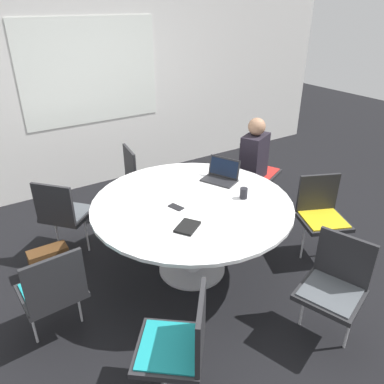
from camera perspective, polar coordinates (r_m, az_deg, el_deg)
ground_plane at (r=3.78m, az=0.00°, el=-11.61°), size 16.00×16.00×0.00m
wall_back at (r=5.24m, az=-14.97°, el=15.17°), size 8.00×0.07×2.70m
conference_table at (r=3.42m, az=0.00°, el=-3.34°), size 1.81×1.81×0.76m
chair_0 at (r=4.80m, az=9.69°, el=3.86°), size 0.58×0.57×0.84m
chair_1 at (r=4.56m, az=-7.77°, el=2.69°), size 0.48×0.49×0.84m
chair_2 at (r=3.95m, az=-19.01°, el=-2.72°), size 0.61×0.61×0.84m
chair_3 at (r=3.00m, az=-20.43°, el=-13.58°), size 0.47×0.45×0.84m
chair_4 at (r=2.49m, az=-1.84°, el=-21.81°), size 0.60×0.61×0.84m
chair_5 at (r=3.06m, az=20.94°, el=-12.72°), size 0.54×0.55×0.84m
chair_6 at (r=3.94m, az=19.12°, el=-2.84°), size 0.57×0.56×0.84m
person_0 at (r=4.49m, az=9.62°, el=4.92°), size 0.42×0.35×1.19m
laptop at (r=3.76m, az=4.49°, el=2.65°), size 0.35×0.40×0.21m
spiral_notebook at (r=2.98m, az=-0.69°, el=-5.32°), size 0.26×0.24×0.02m
coffee_cup at (r=3.43m, az=7.87°, el=-0.18°), size 0.07×0.07×0.10m
cell_phone at (r=3.27m, az=-2.45°, el=-2.31°), size 0.11×0.15×0.01m
handbag at (r=3.89m, az=-20.87°, el=-9.84°), size 0.36×0.16×0.28m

